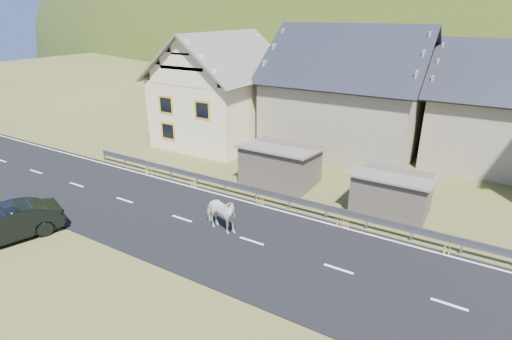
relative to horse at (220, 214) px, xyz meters
The scene contains 13 objects.
ground 1.94m from the horse, ahead, with size 160.00×160.00×0.00m, color #3B461E.
road 1.93m from the horse, ahead, with size 60.00×7.00×0.04m, color black.
lane_markings 1.92m from the horse, ahead, with size 60.00×6.60×0.01m, color silver.
guardrail 4.05m from the horse, 64.90° to the left, with size 28.10×0.09×0.75m.
shed_left 6.48m from the horse, 92.57° to the left, with size 4.30×3.30×2.40m, color brown.
shed_right 8.61m from the horse, 43.87° to the left, with size 3.80×2.90×2.20m, color brown.
house_cream 14.96m from the horse, 124.73° to the left, with size 7.80×9.80×8.30m.
house_stone_a 15.44m from the horse, 87.28° to the left, with size 10.80×9.80×8.90m.
house_stone_b 20.34m from the horse, 57.74° to the left, with size 9.80×8.80×8.10m.
mountain 181.31m from the horse, 87.86° to the left, with size 440.00×280.00×260.00m, color #223B0E.
conifer_patch 122.31m from the horse, 115.85° to the left, with size 76.00×50.00×28.00m, color black.
horse is the anchor object (origin of this frame).
car 9.44m from the horse, 144.46° to the right, with size 1.64×4.71×1.55m, color black.
Camera 1 is at (7.95, -12.93, 9.44)m, focal length 28.00 mm.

